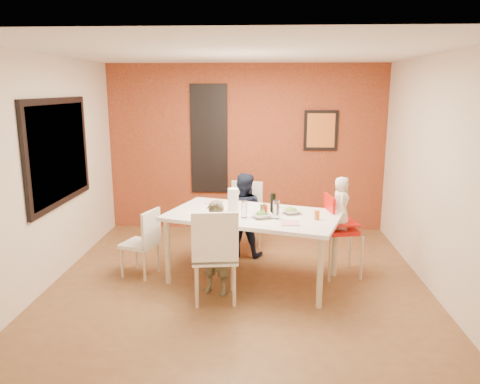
{
  "coord_description": "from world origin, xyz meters",
  "views": [
    {
      "loc": [
        0.29,
        -5.36,
        2.31
      ],
      "look_at": [
        0.0,
        0.3,
        1.05
      ],
      "focal_mm": 35.0,
      "sensor_mm": 36.0,
      "label": 1
    }
  ],
  "objects_px": {
    "wine_bottle": "(273,204)",
    "toddler": "(341,203)",
    "high_chair": "(338,227)",
    "chair_far": "(245,212)",
    "child_far": "(243,215)",
    "paper_towel_roll": "(233,200)",
    "chair_left": "(144,239)",
    "dining_table": "(253,220)",
    "child_near": "(216,248)",
    "chair_near": "(215,252)"
  },
  "relations": [
    {
      "from": "child_near",
      "to": "child_far",
      "type": "distance_m",
      "value": 1.31
    },
    {
      "from": "high_chair",
      "to": "child_near",
      "type": "distance_m",
      "value": 1.58
    },
    {
      "from": "child_far",
      "to": "toddler",
      "type": "height_order",
      "value": "toddler"
    },
    {
      "from": "chair_left",
      "to": "child_far",
      "type": "bearing_deg",
      "value": 142.49
    },
    {
      "from": "dining_table",
      "to": "child_far",
      "type": "height_order",
      "value": "child_far"
    },
    {
      "from": "wine_bottle",
      "to": "toddler",
      "type": "bearing_deg",
      "value": 14.82
    },
    {
      "from": "dining_table",
      "to": "chair_near",
      "type": "bearing_deg",
      "value": -120.57
    },
    {
      "from": "paper_towel_roll",
      "to": "toddler",
      "type": "bearing_deg",
      "value": 6.18
    },
    {
      "from": "child_near",
      "to": "toddler",
      "type": "relative_size",
      "value": 1.68
    },
    {
      "from": "chair_near",
      "to": "paper_towel_roll",
      "type": "distance_m",
      "value": 0.85
    },
    {
      "from": "chair_near",
      "to": "child_near",
      "type": "distance_m",
      "value": 0.26
    },
    {
      "from": "paper_towel_roll",
      "to": "child_near",
      "type": "bearing_deg",
      "value": -108.69
    },
    {
      "from": "high_chair",
      "to": "paper_towel_roll",
      "type": "distance_m",
      "value": 1.35
    },
    {
      "from": "chair_near",
      "to": "paper_towel_roll",
      "type": "height_order",
      "value": "paper_towel_roll"
    },
    {
      "from": "high_chair",
      "to": "dining_table",
      "type": "bearing_deg",
      "value": 90.5
    },
    {
      "from": "chair_near",
      "to": "toddler",
      "type": "relative_size",
      "value": 1.63
    },
    {
      "from": "dining_table",
      "to": "chair_near",
      "type": "height_order",
      "value": "chair_near"
    },
    {
      "from": "chair_far",
      "to": "child_far",
      "type": "bearing_deg",
      "value": -82.72
    },
    {
      "from": "dining_table",
      "to": "child_near",
      "type": "relative_size",
      "value": 2.07
    },
    {
      "from": "chair_far",
      "to": "toddler",
      "type": "height_order",
      "value": "toddler"
    },
    {
      "from": "child_far",
      "to": "wine_bottle",
      "type": "height_order",
      "value": "child_far"
    },
    {
      "from": "high_chair",
      "to": "wine_bottle",
      "type": "height_order",
      "value": "wine_bottle"
    },
    {
      "from": "high_chair",
      "to": "toddler",
      "type": "relative_size",
      "value": 1.59
    },
    {
      "from": "child_far",
      "to": "paper_towel_roll",
      "type": "xyz_separation_m",
      "value": [
        -0.09,
        -0.8,
        0.4
      ]
    },
    {
      "from": "child_near",
      "to": "toddler",
      "type": "bearing_deg",
      "value": 41.37
    },
    {
      "from": "high_chair",
      "to": "child_near",
      "type": "height_order",
      "value": "child_near"
    },
    {
      "from": "chair_far",
      "to": "child_far",
      "type": "relative_size",
      "value": 0.84
    },
    {
      "from": "high_chair",
      "to": "chair_left",
      "type": "bearing_deg",
      "value": 83.12
    },
    {
      "from": "chair_near",
      "to": "child_far",
      "type": "distance_m",
      "value": 1.56
    },
    {
      "from": "high_chair",
      "to": "child_far",
      "type": "xyz_separation_m",
      "value": [
        -1.2,
        0.67,
        -0.03
      ]
    },
    {
      "from": "high_chair",
      "to": "wine_bottle",
      "type": "bearing_deg",
      "value": 94.3
    },
    {
      "from": "chair_far",
      "to": "paper_towel_roll",
      "type": "height_order",
      "value": "paper_towel_roll"
    },
    {
      "from": "child_far",
      "to": "toddler",
      "type": "bearing_deg",
      "value": 164.18
    },
    {
      "from": "child_near",
      "to": "paper_towel_roll",
      "type": "bearing_deg",
      "value": 89.84
    },
    {
      "from": "chair_far",
      "to": "wine_bottle",
      "type": "height_order",
      "value": "wine_bottle"
    },
    {
      "from": "high_chair",
      "to": "toddler",
      "type": "bearing_deg",
      "value": -82.82
    },
    {
      "from": "paper_towel_roll",
      "to": "dining_table",
      "type": "bearing_deg",
      "value": -15.65
    },
    {
      "from": "dining_table",
      "to": "wine_bottle",
      "type": "distance_m",
      "value": 0.31
    },
    {
      "from": "child_near",
      "to": "wine_bottle",
      "type": "relative_size",
      "value": 4.25
    },
    {
      "from": "chair_left",
      "to": "high_chair",
      "type": "bearing_deg",
      "value": 111.68
    },
    {
      "from": "dining_table",
      "to": "paper_towel_roll",
      "type": "relative_size",
      "value": 7.78
    },
    {
      "from": "chair_far",
      "to": "child_near",
      "type": "xyz_separation_m",
      "value": [
        -0.27,
        -1.53,
        -0.01
      ]
    },
    {
      "from": "chair_far",
      "to": "paper_towel_roll",
      "type": "relative_size",
      "value": 3.41
    },
    {
      "from": "wine_bottle",
      "to": "chair_left",
      "type": "bearing_deg",
      "value": 177.65
    },
    {
      "from": "chair_near",
      "to": "child_far",
      "type": "height_order",
      "value": "child_far"
    },
    {
      "from": "dining_table",
      "to": "toddler",
      "type": "height_order",
      "value": "toddler"
    },
    {
      "from": "dining_table",
      "to": "high_chair",
      "type": "xyz_separation_m",
      "value": [
        1.05,
        0.2,
        -0.14
      ]
    },
    {
      "from": "chair_near",
      "to": "chair_left",
      "type": "distance_m",
      "value": 1.2
    },
    {
      "from": "chair_near",
      "to": "toddler",
      "type": "distance_m",
      "value": 1.75
    },
    {
      "from": "chair_near",
      "to": "wine_bottle",
      "type": "height_order",
      "value": "wine_bottle"
    }
  ]
}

